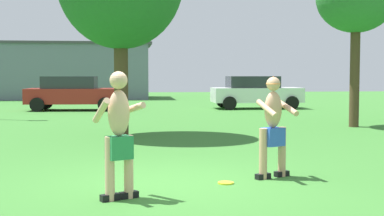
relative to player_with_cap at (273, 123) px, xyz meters
name	(u,v)px	position (x,y,z in m)	size (l,w,h in m)	color
ground_plane	(169,183)	(-1.73, -0.22, -0.91)	(80.00, 80.00, 0.00)	#38752D
player_with_cap	(273,123)	(0.00, 0.00, 0.00)	(0.69, 0.77, 1.67)	black
player_in_green	(119,132)	(-2.48, -1.22, 0.01)	(0.75, 0.73, 1.75)	black
frisbee	(226,183)	(-0.85, -0.37, -0.90)	(0.25, 0.25, 0.03)	yellow
car_white_mid_lot	(255,92)	(3.73, 16.90, -0.09)	(4.31, 2.03, 1.58)	white
car_red_far_end	(73,93)	(-4.98, 16.69, -0.09)	(4.40, 2.23, 1.58)	maroon
outbuilding_behind_lot	(55,71)	(-7.47, 28.74, 0.97)	(13.10, 5.77, 3.76)	slate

